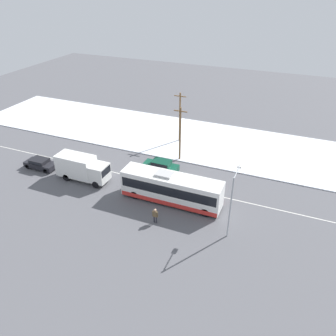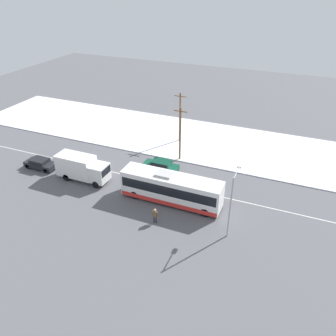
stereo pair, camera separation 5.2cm
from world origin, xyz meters
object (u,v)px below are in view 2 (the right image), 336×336
Objects in this scene: pedestrian_at_stop at (155,214)px; streetlamp at (233,196)px; city_bus at (171,189)px; parked_car_near_truck at (40,163)px; utility_pole_snowlot at (180,117)px; box_truck at (82,167)px; sedan_car at (161,165)px; utility_pole_roadside at (180,133)px.

pedestrian_at_stop is 0.26× the size of streetlamp.
pedestrian_at_stop is at bearing -91.94° from city_bus.
utility_pole_snowlot is (13.91, 14.69, 3.21)m from parked_car_near_truck.
box_truck is 0.88× the size of utility_pole_snowlot.
sedan_car is 10.28m from pedestrian_at_stop.
pedestrian_at_stop is (18.45, -4.32, 0.33)m from parked_car_near_truck.
parked_car_near_truck is (-14.90, -5.33, -0.09)m from sedan_car.
city_bus is 18.62m from parked_car_near_truck.
city_bus is at bearing 88.06° from pedestrian_at_stop.
pedestrian_at_stop is (3.55, -9.64, 0.24)m from sedan_car.
utility_pole_snowlot reaches higher than city_bus.
parked_car_near_truck is (-6.75, 0.18, -0.99)m from box_truck.
sedan_car is 0.68× the size of streetlamp.
utility_pole_roadside reaches higher than pedestrian_at_stop.
city_bus reaches higher than pedestrian_at_stop.
utility_pole_roadside is 5.90m from utility_pole_snowlot.
utility_pole_snowlot is (7.16, 14.87, 2.22)m from box_truck.
streetlamp is at bearing 11.47° from pedestrian_at_stop.
box_truck reaches higher than parked_car_near_truck.
box_truck is 3.78× the size of pedestrian_at_stop.
streetlamp reaches higher than city_bus.
sedan_car is (-3.69, 5.58, -0.88)m from city_bus.
utility_pole_roadside is (-9.72, 12.02, -0.42)m from streetlamp.
parked_car_near_truck is at bearing 166.83° from pedestrian_at_stop.
parked_car_near_truck is at bearing 179.23° from city_bus.
box_truck is at bearing -134.71° from utility_pole_roadside.
utility_pole_snowlot reaches higher than utility_pole_roadside.
city_bus is at bearing 160.08° from streetlamp.
city_bus is 2.47× the size of sedan_car.
utility_pole_roadside is at bearing 100.21° from pedestrian_at_stop.
utility_pole_snowlot reaches higher than parked_car_near_truck.
city_bus is at bearing -0.77° from parked_car_near_truck.
pedestrian_at_stop is at bearing 110.20° from sedan_car.
utility_pole_snowlot reaches higher than streetlamp.
pedestrian_at_stop is (11.70, -4.13, -0.66)m from box_truck.
pedestrian_at_stop is at bearing -76.55° from utility_pole_snowlot.
utility_pole_snowlot is at bearing 124.02° from streetlamp.
streetlamp is at bearing -51.05° from utility_pole_roadside.
box_truck is 13.36m from utility_pole_roadside.
sedan_car is 0.61× the size of utility_pole_snowlot.
pedestrian_at_stop is at bearing -168.53° from streetlamp.
pedestrian_at_stop is 0.23× the size of utility_pole_roadside.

